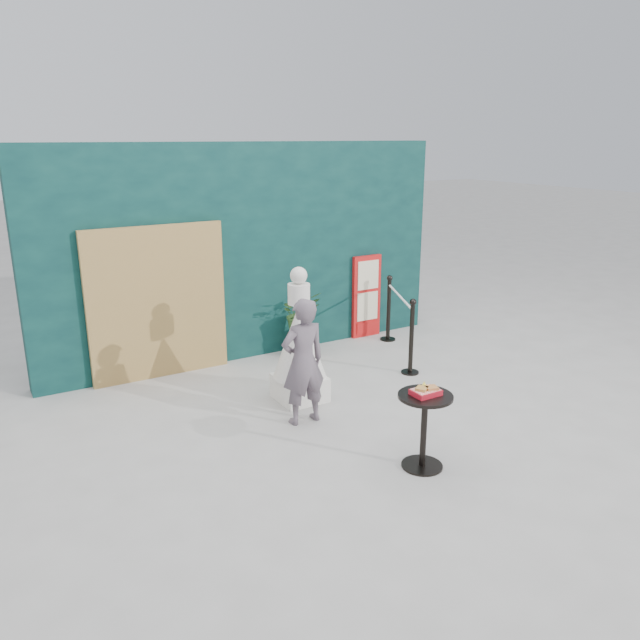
{
  "coord_description": "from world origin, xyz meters",
  "views": [
    {
      "loc": [
        -3.59,
        -4.81,
        3.07
      ],
      "look_at": [
        0.0,
        1.2,
        1.0
      ],
      "focal_mm": 35.0,
      "sensor_mm": 36.0,
      "label": 1
    }
  ],
  "objects": [
    {
      "name": "bamboo_fence",
      "position": [
        -1.4,
        2.94,
        1.0
      ],
      "size": [
        1.8,
        0.08,
        2.0
      ],
      "primitive_type": "cube",
      "color": "tan",
      "rests_on": "ground"
    },
    {
      "name": "menu_board",
      "position": [
        1.9,
        2.95,
        0.65
      ],
      "size": [
        0.5,
        0.07,
        1.3
      ],
      "color": "red",
      "rests_on": "ground"
    },
    {
      "name": "food_basket",
      "position": [
        0.02,
        -0.69,
        0.79
      ],
      "size": [
        0.26,
        0.19,
        0.11
      ],
      "color": "red",
      "rests_on": "cafe_table"
    },
    {
      "name": "cafe_table",
      "position": [
        0.02,
        -0.7,
        0.5
      ],
      "size": [
        0.52,
        0.52,
        0.75
      ],
      "color": "black",
      "rests_on": "ground"
    },
    {
      "name": "planter",
      "position": [
        0.56,
        2.68,
        0.56
      ],
      "size": [
        0.56,
        0.49,
        0.96
      ],
      "color": "brown",
      "rests_on": "ground"
    },
    {
      "name": "back_wall",
      "position": [
        0.0,
        3.15,
        1.5
      ],
      "size": [
        6.0,
        0.3,
        3.0
      ],
      "primitive_type": "cube",
      "color": "#092829",
      "rests_on": "ground"
    },
    {
      "name": "woman",
      "position": [
        -0.48,
        0.76,
        0.71
      ],
      "size": [
        0.52,
        0.34,
        1.42
      ],
      "primitive_type": "imported",
      "rotation": [
        0.0,
        0.0,
        3.15
      ],
      "color": "#61535C",
      "rests_on": "ground"
    },
    {
      "name": "statue",
      "position": [
        -0.21,
        1.32,
        0.67
      ],
      "size": [
        0.64,
        0.64,
        1.64
      ],
      "color": "white",
      "rests_on": "ground"
    },
    {
      "name": "ground",
      "position": [
        0.0,
        0.0,
        0.0
      ],
      "size": [
        60.0,
        60.0,
        0.0
      ],
      "primitive_type": "plane",
      "color": "#ADAAA5",
      "rests_on": "ground"
    },
    {
      "name": "stanchion_barrier",
      "position": [
        1.78,
        1.97,
        0.49
      ],
      "size": [
        0.84,
        1.54,
        1.03
      ],
      "color": "black",
      "rests_on": "ground"
    }
  ]
}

